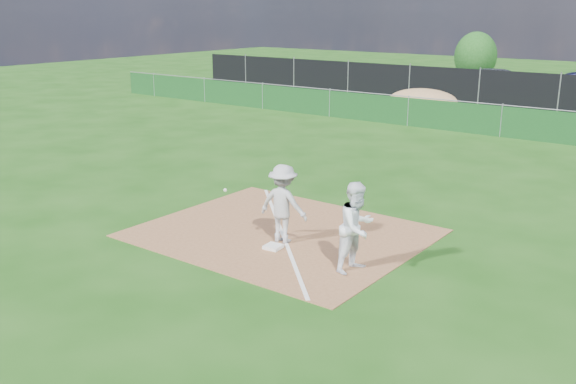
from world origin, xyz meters
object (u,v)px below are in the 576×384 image
Objects in this scene: play_at_first at (283,204)px; car_left at (499,81)px; runner at (357,227)px; tree_left at (475,56)px; first_base at (273,247)px.

play_at_first is 0.45× the size of car_left.
tree_left reaches higher than runner.
runner reaches higher than play_at_first.
tree_left reaches higher than first_base.
first_base is at bearing 100.91° from runner.
play_at_first is at bearing -75.26° from tree_left.
tree_left is (-8.62, 32.88, 1.66)m from first_base.
tree_left is at bearing 104.74° from play_at_first.
runner is (1.97, 0.08, 0.83)m from first_base.
car_left is at bearing 100.35° from first_base.
runner is (2.06, -0.38, 0.01)m from play_at_first.
car_left is 6.50m from tree_left.
play_at_first is at bearing 101.12° from first_base.
tree_left is (-8.53, 32.42, 0.84)m from play_at_first.
first_base is 34.03m from tree_left.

